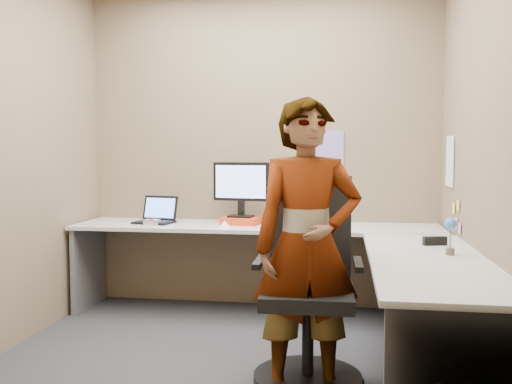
% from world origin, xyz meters
% --- Properties ---
extents(ground, '(3.00, 3.00, 0.00)m').
position_xyz_m(ground, '(0.00, 0.00, 0.00)').
color(ground, '#28282D').
rests_on(ground, ground).
extents(wall_back, '(3.00, 0.00, 3.00)m').
position_xyz_m(wall_back, '(0.00, 1.30, 1.35)').
color(wall_back, brown).
rests_on(wall_back, ground).
extents(wall_right, '(0.00, 2.70, 2.70)m').
position_xyz_m(wall_right, '(1.50, 0.00, 1.35)').
color(wall_right, brown).
rests_on(wall_right, ground).
extents(wall_left, '(0.00, 2.70, 2.70)m').
position_xyz_m(wall_left, '(-1.50, 0.00, 1.35)').
color(wall_left, brown).
rests_on(wall_left, ground).
extents(desk, '(2.98, 2.58, 0.73)m').
position_xyz_m(desk, '(0.44, 0.39, 0.59)').
color(desk, '#AEAEAE').
rests_on(desk, ground).
extents(paper_ream, '(0.32, 0.25, 0.06)m').
position_xyz_m(paper_ream, '(-0.12, 1.00, 0.76)').
color(paper_ream, red).
rests_on(paper_ream, desk).
extents(monitor, '(0.47, 0.16, 0.45)m').
position_xyz_m(monitor, '(-0.12, 1.02, 1.05)').
color(monitor, black).
rests_on(monitor, paper_ream).
extents(laptop, '(0.35, 0.31, 0.22)m').
position_xyz_m(laptop, '(-0.84, 1.00, 0.79)').
color(laptop, black).
rests_on(laptop, desk).
extents(trackball_mouse, '(0.12, 0.08, 0.07)m').
position_xyz_m(trackball_mouse, '(-0.83, 0.85, 0.76)').
color(trackball_mouse, '#B7B7BC').
rests_on(trackball_mouse, desk).
extents(origami, '(0.10, 0.10, 0.06)m').
position_xyz_m(origami, '(-0.21, 0.75, 0.76)').
color(origami, white).
rests_on(origami, desk).
extents(stapler, '(0.16, 0.08, 0.05)m').
position_xyz_m(stapler, '(1.28, 0.16, 0.76)').
color(stapler, black).
rests_on(stapler, desk).
extents(flower, '(0.07, 0.07, 0.22)m').
position_xyz_m(flower, '(1.31, -0.18, 0.87)').
color(flower, brown).
rests_on(flower, desk).
extents(calendar_purple, '(0.30, 0.01, 0.40)m').
position_xyz_m(calendar_purple, '(0.55, 1.29, 1.30)').
color(calendar_purple, '#846BB7').
rests_on(calendar_purple, wall_back).
extents(calendar_white, '(0.01, 0.28, 0.38)m').
position_xyz_m(calendar_white, '(1.49, 0.90, 1.25)').
color(calendar_white, white).
rests_on(calendar_white, wall_right).
extents(sticky_note_a, '(0.01, 0.07, 0.07)m').
position_xyz_m(sticky_note_a, '(1.49, 0.55, 0.95)').
color(sticky_note_a, '#F2E059').
rests_on(sticky_note_a, wall_right).
extents(sticky_note_b, '(0.01, 0.07, 0.07)m').
position_xyz_m(sticky_note_b, '(1.49, 0.60, 0.82)').
color(sticky_note_b, pink).
rests_on(sticky_note_b, wall_right).
extents(sticky_note_c, '(0.01, 0.07, 0.07)m').
position_xyz_m(sticky_note_c, '(1.49, 0.48, 0.80)').
color(sticky_note_c, pink).
rests_on(sticky_note_c, wall_right).
extents(sticky_note_d, '(0.01, 0.07, 0.07)m').
position_xyz_m(sticky_note_d, '(1.49, 0.70, 0.92)').
color(sticky_note_d, '#F2E059').
rests_on(sticky_note_d, wall_right).
extents(office_chair, '(0.61, 0.61, 1.16)m').
position_xyz_m(office_chair, '(0.51, -0.33, 0.47)').
color(office_chair, black).
rests_on(office_chair, ground).
extents(person, '(0.66, 0.51, 1.62)m').
position_xyz_m(person, '(0.52, -0.49, 0.81)').
color(person, '#999399').
rests_on(person, ground).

